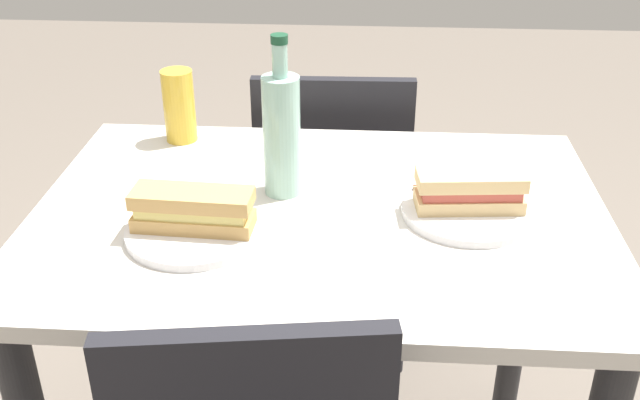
{
  "coord_description": "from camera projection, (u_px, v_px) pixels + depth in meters",
  "views": [
    {
      "loc": [
        0.08,
        -1.17,
        1.43
      ],
      "look_at": [
        0.0,
        0.0,
        0.79
      ],
      "focal_mm": 42.14,
      "sensor_mm": 36.0,
      "label": 1
    }
  ],
  "objects": [
    {
      "name": "baguette_sandwich_far",
      "position": [
        470.0,
        189.0,
        1.31
      ],
      "size": [
        0.19,
        0.09,
        0.07
      ],
      "color": "#DBB77A",
      "rests_on": "plate_far"
    },
    {
      "name": "knife_far",
      "position": [
        456.0,
        190.0,
        1.37
      ],
      "size": [
        0.18,
        0.02,
        0.01
      ],
      "color": "silver",
      "rests_on": "plate_far"
    },
    {
      "name": "knife_near",
      "position": [
        197.0,
        209.0,
        1.31
      ],
      "size": [
        0.17,
        0.07,
        0.01
      ],
      "color": "silver",
      "rests_on": "plate_near"
    },
    {
      "name": "plate_near",
      "position": [
        195.0,
        231.0,
        1.27
      ],
      "size": [
        0.23,
        0.23,
        0.01
      ],
      "primitive_type": "cylinder",
      "color": "white",
      "rests_on": "dining_table"
    },
    {
      "name": "baguette_sandwich_near",
      "position": [
        193.0,
        209.0,
        1.25
      ],
      "size": [
        0.2,
        0.08,
        0.07
      ],
      "color": "tan",
      "rests_on": "plate_near"
    },
    {
      "name": "plate_far",
      "position": [
        467.0,
        210.0,
        1.33
      ],
      "size": [
        0.23,
        0.23,
        0.01
      ],
      "primitive_type": "cylinder",
      "color": "white",
      "rests_on": "dining_table"
    },
    {
      "name": "water_bottle",
      "position": [
        282.0,
        133.0,
        1.35
      ],
      "size": [
        0.07,
        0.07,
        0.3
      ],
      "color": "#99C6B7",
      "rests_on": "dining_table"
    },
    {
      "name": "beer_glass",
      "position": [
        179.0,
        106.0,
        1.58
      ],
      "size": [
        0.07,
        0.07,
        0.15
      ],
      "primitive_type": "cylinder",
      "color": "gold",
      "rests_on": "dining_table"
    },
    {
      "name": "chair_far",
      "position": [
        335.0,
        199.0,
        1.97
      ],
      "size": [
        0.41,
        0.41,
        0.86
      ],
      "color": "black",
      "rests_on": "ground"
    },
    {
      "name": "dining_table",
      "position": [
        320.0,
        274.0,
        1.41
      ],
      "size": [
        1.03,
        0.73,
        0.77
      ],
      "color": "beige",
      "rests_on": "ground"
    }
  ]
}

